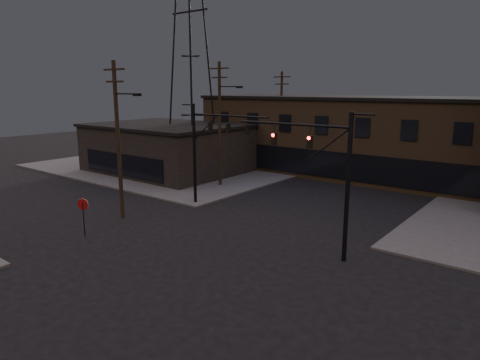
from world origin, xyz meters
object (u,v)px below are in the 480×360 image
object	(u,v)px
traffic_signal_near	(328,169)
car_crossing	(417,178)
traffic_signal_far	(206,143)
stop_sign	(83,208)

from	to	relation	value
traffic_signal_near	car_crossing	xyz separation A→B (m)	(-1.10, 20.82, -4.09)
traffic_signal_near	car_crossing	world-z (taller)	traffic_signal_near
traffic_signal_far	car_crossing	size ratio (longest dim) A/B	1.57
stop_sign	car_crossing	world-z (taller)	stop_sign
stop_sign	traffic_signal_far	bearing A→B (deg)	82.68
traffic_signal_far	stop_sign	world-z (taller)	traffic_signal_far
traffic_signal_near	traffic_signal_far	world-z (taller)	same
traffic_signal_far	car_crossing	world-z (taller)	traffic_signal_far
traffic_signal_near	stop_sign	distance (m)	15.17
stop_sign	traffic_signal_near	bearing A→B (deg)	25.90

